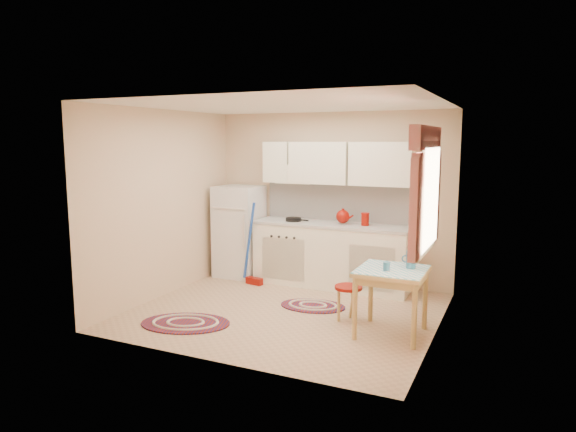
{
  "coord_description": "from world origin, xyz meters",
  "views": [
    {
      "loc": [
        2.57,
        -5.53,
        2.09
      ],
      "look_at": [
        -0.08,
        0.25,
        1.15
      ],
      "focal_mm": 32.0,
      "sensor_mm": 36.0,
      "label": 1
    }
  ],
  "objects_px": {
    "fridge": "(239,231)",
    "stool": "(348,303)",
    "base_cabinets": "(331,256)",
    "table": "(391,302)"
  },
  "relations": [
    {
      "from": "fridge",
      "to": "stool",
      "type": "height_order",
      "value": "fridge"
    },
    {
      "from": "table",
      "to": "fridge",
      "type": "bearing_deg",
      "value": 151.92
    },
    {
      "from": "fridge",
      "to": "base_cabinets",
      "type": "distance_m",
      "value": 1.52
    },
    {
      "from": "base_cabinets",
      "to": "table",
      "type": "bearing_deg",
      "value": -50.74
    },
    {
      "from": "base_cabinets",
      "to": "fridge",
      "type": "bearing_deg",
      "value": -178.08
    },
    {
      "from": "stool",
      "to": "table",
      "type": "bearing_deg",
      "value": -20.19
    },
    {
      "from": "fridge",
      "to": "base_cabinets",
      "type": "height_order",
      "value": "fridge"
    },
    {
      "from": "fridge",
      "to": "stool",
      "type": "xyz_separation_m",
      "value": [
        2.17,
        -1.25,
        -0.49
      ]
    },
    {
      "from": "base_cabinets",
      "to": "stool",
      "type": "xyz_separation_m",
      "value": [
        0.68,
        -1.3,
        -0.23
      ]
    },
    {
      "from": "fridge",
      "to": "table",
      "type": "xyz_separation_m",
      "value": [
        2.72,
        -1.45,
        -0.34
      ]
    }
  ]
}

